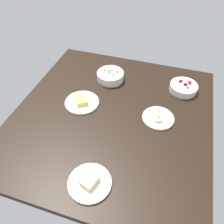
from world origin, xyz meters
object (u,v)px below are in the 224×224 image
Objects in this scene: plate_sandwich at (90,182)px; plate_cheese at (82,102)px; plate_eggs at (158,117)px; bowl_berries at (184,87)px; bowl_peas at (110,76)px.

plate_cheese is at bearing 26.66° from plate_sandwich.
plate_sandwich reaches higher than plate_cheese.
plate_eggs is 52.83cm from plate_sandwich.
plate_sandwich is at bearing 156.68° from bowl_berries.
bowl_peas is 0.88× the size of plate_cheese.
bowl_berries is (2.97, -47.81, -0.41)cm from bowl_peas.
plate_eggs is at bearing -125.90° from bowl_peas.
plate_eggs is 0.87× the size of plate_cheese.
plate_cheese is (-1.05, 45.83, -0.00)cm from plate_eggs.
bowl_peas is (26.58, 36.72, 1.85)cm from plate_eggs.
plate_sandwich is at bearing -169.04° from bowl_peas.
bowl_berries is 0.89× the size of plate_sandwich.
plate_eggs is 45.84cm from plate_cheese.
plate_eggs is 45.37cm from bowl_peas.
bowl_peas is 75.88cm from plate_sandwich.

